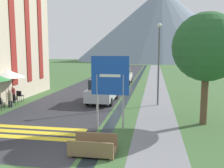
# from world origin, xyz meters

# --- Properties ---
(ground_plane) EXTENTS (160.00, 160.00, 0.00)m
(ground_plane) POSITION_xyz_m (0.00, 20.00, 0.00)
(ground_plane) COLOR #3D6033
(road) EXTENTS (6.40, 60.00, 0.01)m
(road) POSITION_xyz_m (-2.50, 30.00, 0.00)
(road) COLOR #2D2D33
(road) RESTS_ON ground_plane
(footpath) EXTENTS (2.20, 60.00, 0.01)m
(footpath) POSITION_xyz_m (3.60, 30.00, 0.00)
(footpath) COLOR slate
(footpath) RESTS_ON ground_plane
(drainage_channel) EXTENTS (0.60, 60.00, 0.00)m
(drainage_channel) POSITION_xyz_m (1.20, 30.00, 0.00)
(drainage_channel) COLOR black
(drainage_channel) RESTS_ON ground_plane
(crosswalk_marking) EXTENTS (5.44, 1.84, 0.01)m
(crosswalk_marking) POSITION_xyz_m (-2.50, 3.32, 0.01)
(crosswalk_marking) COLOR yellow
(crosswalk_marking) RESTS_ON ground_plane
(mountain_distant) EXTENTS (66.84, 66.84, 28.04)m
(mountain_distant) POSITION_xyz_m (5.63, 95.60, 14.02)
(mountain_distant) COLOR slate
(mountain_distant) RESTS_ON ground_plane
(hotel_building) EXTENTS (5.42, 8.61, 10.37)m
(hotel_building) POSITION_xyz_m (-9.39, 12.00, 5.62)
(hotel_building) COLOR #BCAD93
(hotel_building) RESTS_ON ground_plane
(road_sign) EXTENTS (1.86, 0.11, 3.61)m
(road_sign) POSITION_xyz_m (1.29, 4.50, 2.36)
(road_sign) COLOR #9E9EA3
(road_sign) RESTS_ON ground_plane
(footbridge) EXTENTS (1.70, 1.10, 0.65)m
(footbridge) POSITION_xyz_m (1.20, 1.42, 0.23)
(footbridge) COLOR brown
(footbridge) RESTS_ON ground_plane
(parked_car_near) EXTENTS (1.90, 4.29, 1.82)m
(parked_car_near) POSITION_xyz_m (-0.40, 10.76, 0.91)
(parked_car_near) COLOR #B2B2B7
(parked_car_near) RESTS_ON ground_plane
(parked_car_far) EXTENTS (1.76, 4.40, 1.82)m
(parked_car_far) POSITION_xyz_m (-0.14, 21.54, 0.91)
(parked_car_far) COLOR silver
(parked_car_far) RESTS_ON ground_plane
(cafe_chair_near_right) EXTENTS (0.40, 0.40, 0.85)m
(cafe_chair_near_right) POSITION_xyz_m (-6.49, 7.10, 0.51)
(cafe_chair_near_right) COLOR black
(cafe_chair_near_right) RESTS_ON ground_plane
(cafe_chair_middle) EXTENTS (0.40, 0.40, 0.85)m
(cafe_chair_middle) POSITION_xyz_m (-6.34, 8.50, 0.51)
(cafe_chair_middle) COLOR black
(cafe_chair_middle) RESTS_ON ground_plane
(cafe_chair_far_left) EXTENTS (0.40, 0.40, 0.85)m
(cafe_chair_far_left) POSITION_xyz_m (-6.66, 9.86, 0.51)
(cafe_chair_far_left) COLOR black
(cafe_chair_far_left) RESTS_ON ground_plane
(cafe_umbrella_middle_white) EXTENTS (2.44, 2.44, 2.53)m
(cafe_umbrella_middle_white) POSITION_xyz_m (-6.81, 8.67, 2.26)
(cafe_umbrella_middle_white) COLOR #B7B2A8
(cafe_umbrella_middle_white) RESTS_ON ground_plane
(person_seated_far) EXTENTS (0.32, 0.32, 1.22)m
(person_seated_far) POSITION_xyz_m (-6.31, 8.02, 0.68)
(person_seated_far) COLOR #282833
(person_seated_far) RESTS_ON ground_plane
(person_seated_near) EXTENTS (0.32, 0.32, 1.27)m
(person_seated_near) POSITION_xyz_m (-6.93, 9.43, 0.70)
(person_seated_near) COLOR #282833
(person_seated_near) RESTS_ON ground_plane
(streetlamp) EXTENTS (0.28, 0.28, 5.74)m
(streetlamp) POSITION_xyz_m (3.69, 10.44, 3.36)
(streetlamp) COLOR #515156
(streetlamp) RESTS_ON ground_plane
(tree_by_path) EXTENTS (3.53, 3.53, 5.82)m
(tree_by_path) POSITION_xyz_m (6.02, 6.14, 4.03)
(tree_by_path) COLOR brown
(tree_by_path) RESTS_ON ground_plane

